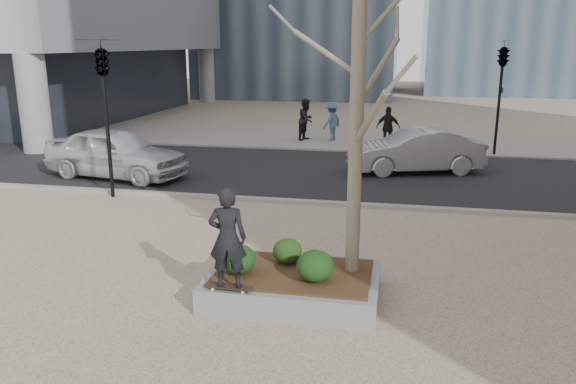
% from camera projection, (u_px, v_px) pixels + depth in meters
% --- Properties ---
extents(ground, '(120.00, 120.00, 0.00)m').
position_uv_depth(ground, '(239.00, 293.00, 10.19)').
color(ground, tan).
rests_on(ground, ground).
extents(street, '(60.00, 8.00, 0.02)m').
position_uv_depth(street, '(319.00, 172.00, 19.66)').
color(street, black).
rests_on(street, ground).
extents(far_sidewalk, '(60.00, 6.00, 0.02)m').
position_uv_depth(far_sidewalk, '(341.00, 140.00, 26.29)').
color(far_sidewalk, gray).
rests_on(far_sidewalk, ground).
extents(planter, '(3.00, 2.00, 0.45)m').
position_uv_depth(planter, '(293.00, 286.00, 9.94)').
color(planter, gray).
rests_on(planter, ground).
extents(planter_mulch, '(2.70, 1.70, 0.04)m').
position_uv_depth(planter_mulch, '(293.00, 273.00, 9.88)').
color(planter_mulch, '#382314').
rests_on(planter_mulch, planter).
extents(sycamore_tree, '(2.80, 2.80, 6.60)m').
position_uv_depth(sycamore_tree, '(358.00, 81.00, 9.12)').
color(sycamore_tree, gray).
rests_on(sycamore_tree, planter_mulch).
extents(shrub_left, '(0.61, 0.61, 0.52)m').
position_uv_depth(shrub_left, '(239.00, 259.00, 9.75)').
color(shrub_left, black).
rests_on(shrub_left, planter_mulch).
extents(shrub_middle, '(0.53, 0.53, 0.45)m').
position_uv_depth(shrub_middle, '(287.00, 251.00, 10.24)').
color(shrub_middle, black).
rests_on(shrub_middle, planter_mulch).
extents(shrub_right, '(0.63, 0.63, 0.54)m').
position_uv_depth(shrub_right, '(315.00, 266.00, 9.44)').
color(shrub_right, black).
rests_on(shrub_right, planter_mulch).
extents(skateboard, '(0.79, 0.24, 0.08)m').
position_uv_depth(skateboard, '(229.00, 288.00, 9.23)').
color(skateboard, black).
rests_on(skateboard, planter).
extents(skateboarder, '(0.67, 0.49, 1.68)m').
position_uv_depth(skateboarder, '(228.00, 238.00, 9.00)').
color(skateboarder, black).
rests_on(skateboarder, skateboard).
extents(police_car, '(5.17, 2.84, 1.67)m').
position_uv_depth(police_car, '(116.00, 153.00, 18.68)').
color(police_car, silver).
rests_on(police_car, street).
extents(car_silver, '(4.84, 2.84, 1.51)m').
position_uv_depth(car_silver, '(415.00, 151.00, 19.44)').
color(car_silver, '#9EA2A6').
rests_on(car_silver, street).
extents(pedestrian_a, '(0.98, 1.10, 1.89)m').
position_uv_depth(pedestrian_a, '(306.00, 119.00, 25.93)').
color(pedestrian_a, black).
rests_on(pedestrian_a, far_sidewalk).
extents(pedestrian_b, '(1.14, 1.31, 1.76)m').
position_uv_depth(pedestrian_b, '(332.00, 121.00, 25.76)').
color(pedestrian_b, '#406174').
rests_on(pedestrian_b, far_sidewalk).
extents(pedestrian_c, '(1.10, 0.61, 1.77)m').
position_uv_depth(pedestrian_c, '(388.00, 128.00, 23.89)').
color(pedestrian_c, black).
rests_on(pedestrian_c, far_sidewalk).
extents(traffic_light_near, '(0.60, 2.48, 4.50)m').
position_uv_depth(traffic_light_near, '(107.00, 121.00, 15.97)').
color(traffic_light_near, black).
rests_on(traffic_light_near, ground).
extents(traffic_light_far, '(0.60, 2.48, 4.50)m').
position_uv_depth(traffic_light_far, '(499.00, 99.00, 22.20)').
color(traffic_light_far, black).
rests_on(traffic_light_far, ground).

